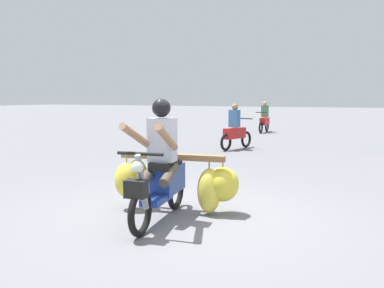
{
  "coord_description": "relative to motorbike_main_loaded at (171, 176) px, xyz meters",
  "views": [
    {
      "loc": [
        2.23,
        -4.75,
        1.6
      ],
      "look_at": [
        -0.26,
        0.72,
        0.9
      ],
      "focal_mm": 38.0,
      "sensor_mm": 36.0,
      "label": 1
    }
  ],
  "objects": [
    {
      "name": "ground_plane",
      "position": [
        0.25,
        -0.0,
        -0.54
      ],
      "size": [
        120.0,
        120.0,
        0.0
      ],
      "primitive_type": "plane",
      "color": "slate"
    },
    {
      "name": "motorbike_main_loaded",
      "position": [
        0.0,
        0.0,
        0.0
      ],
      "size": [
        1.76,
        1.76,
        1.58
      ],
      "color": "black",
      "rests_on": "ground"
    },
    {
      "name": "motorbike_distant_ahead_left",
      "position": [
        -1.43,
        6.99,
        0.03
      ],
      "size": [
        0.64,
        1.58,
        1.4
      ],
      "color": "black",
      "rests_on": "ground"
    },
    {
      "name": "motorbike_distant_ahead_right",
      "position": [
        -2.14,
        13.28,
        0.03
      ],
      "size": [
        0.5,
        1.62,
        1.4
      ],
      "color": "black",
      "rests_on": "ground"
    }
  ]
}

